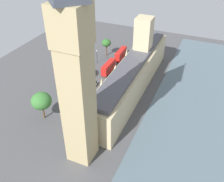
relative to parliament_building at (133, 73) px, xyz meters
name	(u,v)px	position (x,y,z in m)	size (l,w,h in m)	color
ground_plane	(127,89)	(1.99, 1.30, -7.37)	(136.12, 136.12, 0.00)	#4C4C4F
river_thames	(191,104)	(-23.93, 1.30, -7.24)	(28.27, 122.51, 0.25)	slate
parliament_building	(133,73)	(0.00, 0.00, 0.00)	(10.56, 66.12, 26.66)	#CCBA8E
clock_tower	(75,63)	(1.86, 39.10, 23.63)	(7.99, 7.99, 59.87)	tan
double_decker_bus_under_trees	(121,54)	(14.30, -22.78, -4.73)	(2.79, 10.54, 4.75)	red
double_decker_bus_by_river_gate	(108,67)	(14.57, -8.34, -4.73)	(2.74, 10.53, 4.75)	red
car_white_leading	(94,84)	(15.47, 4.31, -6.48)	(2.05, 4.12, 1.74)	silver
car_yellow_cab_far_end	(86,95)	(15.22, 12.59, -6.48)	(1.98, 4.61, 1.74)	gold
car_blue_corner	(73,108)	(15.49, 21.71, -6.48)	(2.08, 4.32, 1.74)	navy
car_silver_trailing	(69,119)	(13.76, 27.65, -6.48)	(2.04, 4.75, 1.74)	#B7B7BC
pedestrian_midblock	(117,80)	(7.94, -2.63, -6.59)	(0.70, 0.71, 1.72)	gray
plane_tree_kerbside	(67,76)	(24.35, 10.85, -1.20)	(5.00, 5.00, 8.34)	brown
plane_tree_near_tower	(77,69)	(23.40, 3.98, -1.23)	(6.77, 6.77, 9.03)	brown
plane_tree_opposite_hall	(106,43)	(22.26, -23.17, -0.50)	(4.52, 4.52, 8.88)	brown
plane_tree_slot_10	(41,101)	(22.47, 29.75, 0.09)	(6.96, 6.96, 10.44)	brown
street_lamp_slot_11	(62,88)	(23.08, 16.50, -2.87)	(0.56, 0.56, 6.45)	black
street_lamp_slot_12	(97,54)	(23.15, -14.12, -2.68)	(0.56, 0.56, 6.78)	black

